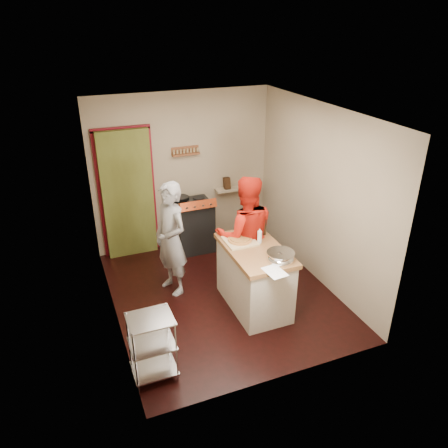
% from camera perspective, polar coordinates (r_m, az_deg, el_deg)
% --- Properties ---
extents(floor, '(3.50, 3.50, 0.00)m').
position_cam_1_polar(floor, '(6.41, -0.31, -9.00)').
color(floor, black).
rests_on(floor, ground).
extents(back_wall, '(3.00, 0.44, 2.60)m').
position_cam_1_polar(back_wall, '(7.26, -10.28, 5.01)').
color(back_wall, gray).
rests_on(back_wall, ground).
extents(left_wall, '(0.04, 3.50, 2.60)m').
position_cam_1_polar(left_wall, '(5.45, -15.16, -0.81)').
color(left_wall, gray).
rests_on(left_wall, ground).
extents(right_wall, '(0.04, 3.50, 2.60)m').
position_cam_1_polar(right_wall, '(6.43, 12.24, 3.65)').
color(right_wall, gray).
rests_on(right_wall, ground).
extents(ceiling, '(3.00, 3.50, 0.02)m').
position_cam_1_polar(ceiling, '(5.36, -0.37, 14.52)').
color(ceiling, white).
rests_on(ceiling, back_wall).
extents(stove, '(0.60, 0.63, 1.00)m').
position_cam_1_polar(stove, '(7.36, -4.03, -0.11)').
color(stove, black).
rests_on(stove, ground).
extents(wire_shelving, '(0.48, 0.40, 0.80)m').
position_cam_1_polar(wire_shelving, '(4.95, -9.36, -15.26)').
color(wire_shelving, silver).
rests_on(wire_shelving, ground).
extents(island, '(0.71, 1.37, 1.21)m').
position_cam_1_polar(island, '(5.93, 4.01, -6.75)').
color(island, beige).
rests_on(island, ground).
extents(person_stripe, '(0.57, 0.70, 1.66)m').
position_cam_1_polar(person_stripe, '(6.11, -6.94, -1.99)').
color(person_stripe, '#A0A0A5').
rests_on(person_stripe, ground).
extents(person_red, '(0.98, 0.85, 1.74)m').
position_cam_1_polar(person_red, '(6.09, 2.81, -1.49)').
color(person_red, '#B1170B').
rests_on(person_red, ground).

